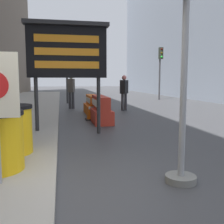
{
  "coord_description": "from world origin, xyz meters",
  "views": [
    {
      "loc": [
        0.09,
        -3.19,
        1.45
      ],
      "look_at": [
        2.08,
        6.93,
        0.2
      ],
      "focal_mm": 42.0,
      "sensor_mm": 36.0,
      "label": 1
    }
  ],
  "objects": [
    {
      "name": "pedestrian_passerby",
      "position": [
        3.1,
        9.08,
        1.0
      ],
      "size": [
        0.47,
        0.51,
        1.69
      ],
      "rotation": [
        0.0,
        0.0,
        4.09
      ],
      "color": "#333338",
      "rests_on": "ground_plane"
    },
    {
      "name": "ground_plane",
      "position": [
        0.0,
        0.0,
        0.0
      ],
      "size": [
        120.0,
        120.0,
        0.0
      ],
      "primitive_type": "plane",
      "color": "#3F3F42"
    },
    {
      "name": "barrel_drum_middle",
      "position": [
        -0.84,
        1.73,
        0.58
      ],
      "size": [
        0.85,
        0.85,
        0.88
      ],
      "color": "yellow",
      "rests_on": "sidewalk_left"
    },
    {
      "name": "traffic_light_far_side",
      "position": [
        7.39,
        15.4,
        2.79
      ],
      "size": [
        0.28,
        0.44,
        3.85
      ],
      "color": "#2D2D30",
      "rests_on": "ground_plane"
    },
    {
      "name": "steel_pole_right",
      "position": [
        1.75,
        0.16,
        0.94
      ],
      "size": [
        0.44,
        0.44,
        3.17
      ],
      "color": "gray",
      "rests_on": "ground_plane"
    },
    {
      "name": "jersey_barrier_orange_far",
      "position": [
        1.45,
        8.09,
        0.36
      ],
      "size": [
        0.64,
        1.96,
        0.81
      ],
      "color": "orange",
      "rests_on": "ground_plane"
    },
    {
      "name": "message_board",
      "position": [
        0.28,
        3.84,
        2.19
      ],
      "size": [
        2.16,
        0.36,
        2.93
      ],
      "color": "#28282B",
      "rests_on": "ground_plane"
    },
    {
      "name": "jersey_barrier_red_striped",
      "position": [
        1.45,
        5.82,
        0.4
      ],
      "size": [
        0.62,
        1.95,
        0.91
      ],
      "color": "red",
      "rests_on": "ground_plane"
    },
    {
      "name": "traffic_light_near_curb",
      "position": [
        0.51,
        13.56,
        3.07
      ],
      "size": [
        0.28,
        0.44,
        4.25
      ],
      "color": "#2D2D30",
      "rests_on": "ground_plane"
    },
    {
      "name": "pedestrian_worker",
      "position": [
        0.63,
        10.34,
        1.04
      ],
      "size": [
        0.39,
        0.52,
        1.76
      ],
      "rotation": [
        0.0,
        0.0,
        4.45
      ],
      "color": "#333338",
      "rests_on": "ground_plane"
    },
    {
      "name": "traffic_cone_near",
      "position": [
        1.19,
        6.38,
        0.38
      ],
      "size": [
        0.43,
        0.43,
        0.77
      ],
      "color": "black",
      "rests_on": "ground_plane"
    }
  ]
}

